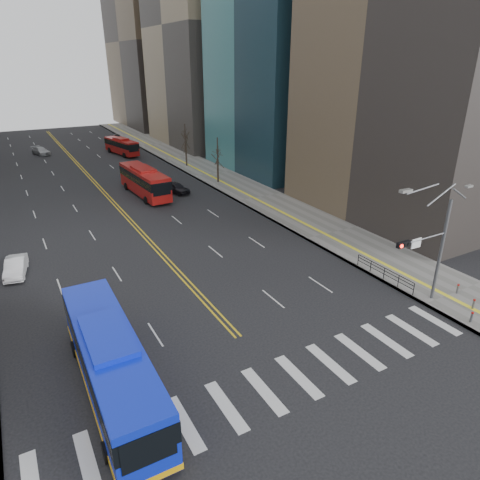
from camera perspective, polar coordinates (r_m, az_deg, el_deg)
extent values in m
plane|color=black|center=(25.65, 5.55, -18.49)|extent=(220.00, 220.00, 0.00)
cube|color=slate|center=(69.16, -3.69, 8.83)|extent=(7.00, 130.00, 0.15)
cube|color=silver|center=(22.99, -19.62, -26.23)|extent=(0.70, 4.00, 0.01)
cube|color=silver|center=(23.19, -13.35, -24.76)|extent=(0.70, 4.00, 0.01)
cube|color=silver|center=(23.62, -7.41, -23.07)|extent=(0.70, 4.00, 0.01)
cube|color=silver|center=(24.28, -1.88, -21.27)|extent=(0.70, 4.00, 0.01)
cube|color=silver|center=(25.15, 3.19, -19.41)|extent=(0.70, 4.00, 0.01)
cube|color=silver|center=(26.20, 7.78, -17.56)|extent=(0.70, 4.00, 0.01)
cube|color=silver|center=(27.41, 11.91, -15.78)|extent=(0.70, 4.00, 0.01)
cube|color=silver|center=(28.77, 15.60, -14.08)|extent=(0.70, 4.00, 0.01)
cube|color=silver|center=(30.25, 18.90, -12.50)|extent=(0.70, 4.00, 0.01)
cube|color=silver|center=(31.84, 21.85, -11.04)|extent=(0.70, 4.00, 0.01)
cube|color=silver|center=(33.52, 24.48, -9.70)|extent=(0.70, 4.00, 0.01)
cube|color=gold|center=(73.39, -19.91, 8.28)|extent=(0.15, 100.00, 0.01)
cube|color=gold|center=(73.45, -19.60, 8.34)|extent=(0.15, 100.00, 0.01)
cube|color=gray|center=(96.11, -4.15, 26.55)|extent=(20.00, 26.00, 46.00)
cube|color=brown|center=(125.28, -11.50, 24.44)|extent=(18.00, 30.00, 42.00)
cylinder|color=slate|center=(34.38, 25.19, -1.44)|extent=(0.24, 0.24, 8.00)
cylinder|color=slate|center=(32.11, 23.24, 0.15)|extent=(4.50, 0.12, 0.12)
cube|color=black|center=(30.66, 20.96, -0.54)|extent=(1.10, 0.28, 0.38)
cylinder|color=#FF190C|center=(30.31, 20.76, -0.77)|extent=(0.24, 0.08, 0.24)
cylinder|color=black|center=(30.57, 21.19, -0.64)|extent=(0.24, 0.08, 0.24)
cylinder|color=black|center=(30.82, 21.61, -0.51)|extent=(0.24, 0.08, 0.24)
cube|color=white|center=(31.69, 22.45, -0.41)|extent=(0.90, 0.06, 0.70)
cube|color=#999993|center=(29.00, 21.24, 6.13)|extent=(0.90, 0.35, 0.18)
cube|color=black|center=(37.06, 18.75, -3.56)|extent=(0.04, 6.00, 0.04)
cylinder|color=black|center=(35.63, 22.15, -6.09)|extent=(0.06, 0.06, 1.00)
cylinder|color=black|center=(36.43, 20.36, -5.15)|extent=(0.06, 0.06, 1.00)
cylinder|color=black|center=(37.27, 18.65, -4.25)|extent=(0.06, 0.06, 1.00)
cylinder|color=black|center=(38.16, 17.03, -3.38)|extent=(0.06, 0.06, 1.00)
cylinder|color=black|center=(39.08, 15.48, -2.55)|extent=(0.06, 0.06, 1.00)
cylinder|color=slate|center=(33.96, 28.48, -9.08)|extent=(0.16, 0.16, 0.70)
cylinder|color=#B2140F|center=(33.78, 28.60, -8.52)|extent=(0.17, 0.17, 0.10)
cylinder|color=slate|center=(35.70, 28.68, -7.55)|extent=(0.16, 0.16, 0.70)
cylinder|color=#B2140F|center=(35.53, 28.80, -7.02)|extent=(0.17, 0.17, 0.10)
cylinder|color=slate|center=(37.36, 27.02, -5.87)|extent=(0.16, 0.16, 0.70)
cylinder|color=#B2140F|center=(37.19, 27.12, -5.35)|extent=(0.17, 0.17, 0.10)
cylinder|color=#30271D|center=(63.75, -2.97, 9.17)|extent=(0.28, 0.28, 3.50)
cylinder|color=#30271D|center=(74.41, -7.19, 11.13)|extent=(0.28, 0.28, 3.75)
cube|color=#0D23CF|center=(24.80, -16.81, -15.38)|extent=(2.90, 13.36, 3.21)
cube|color=black|center=(24.44, -16.98, -14.26)|extent=(2.96, 13.38, 1.14)
cube|color=#0D23CF|center=(23.81, -17.28, -12.14)|extent=(2.27, 4.69, 0.40)
cube|color=#EBA70C|center=(25.67, -16.44, -17.85)|extent=(2.96, 13.38, 0.35)
cylinder|color=black|center=(22.50, -17.40, -25.36)|extent=(0.31, 1.00, 1.00)
cylinder|color=black|center=(22.84, -10.02, -23.51)|extent=(0.31, 1.00, 1.00)
cylinder|color=black|center=(28.98, -21.18, -13.39)|extent=(0.31, 1.00, 1.00)
cylinder|color=black|center=(29.25, -15.73, -12.22)|extent=(0.31, 1.00, 1.00)
cube|color=#A91412|center=(58.93, -12.63, 7.65)|extent=(3.35, 12.05, 3.12)
cube|color=black|center=(58.78, -12.68, 8.21)|extent=(3.41, 12.07, 1.11)
cube|color=#A91412|center=(58.53, -12.77, 9.22)|extent=(2.39, 4.28, 0.40)
cylinder|color=black|center=(55.43, -12.42, 5.19)|extent=(0.35, 1.01, 1.00)
cylinder|color=black|center=(56.35, -9.84, 5.68)|extent=(0.35, 1.01, 1.00)
cylinder|color=black|center=(62.38, -14.93, 6.93)|extent=(0.35, 1.01, 1.00)
cylinder|color=black|center=(63.20, -12.60, 7.36)|extent=(0.35, 1.01, 1.00)
cube|color=#A91412|center=(86.52, -15.52, 11.97)|extent=(4.14, 10.12, 2.52)
cube|color=black|center=(86.43, -15.55, 12.31)|extent=(4.20, 10.15, 0.92)
cube|color=#A91412|center=(86.29, -15.61, 12.86)|extent=(2.44, 3.74, 0.40)
cylinder|color=black|center=(83.45, -15.16, 10.85)|extent=(0.49, 1.04, 1.00)
cylinder|color=black|center=(84.42, -13.78, 11.12)|extent=(0.49, 1.04, 1.00)
cylinder|color=black|center=(89.09, -17.01, 11.38)|extent=(0.49, 1.04, 1.00)
cylinder|color=black|center=(90.00, -15.70, 11.63)|extent=(0.49, 1.04, 1.00)
imported|color=white|center=(40.94, -27.74, -3.20)|extent=(2.23, 4.52, 1.43)
imported|color=black|center=(59.36, -8.54, 6.90)|extent=(3.20, 4.73, 1.50)
imported|color=#A6A7AC|center=(91.81, -25.02, 10.71)|extent=(3.42, 5.29, 1.43)
imported|color=black|center=(102.68, -16.11, 13.00)|extent=(2.43, 4.80, 1.30)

